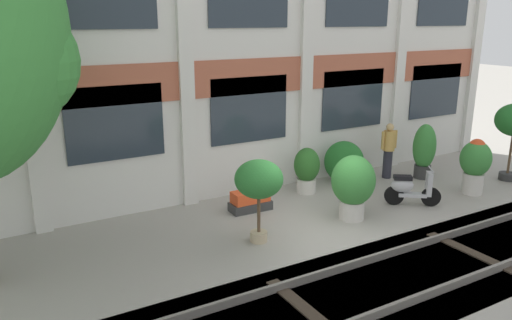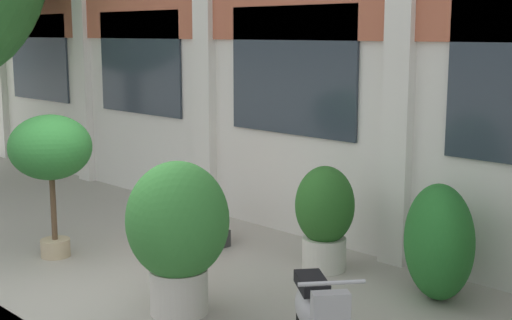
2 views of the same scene
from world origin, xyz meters
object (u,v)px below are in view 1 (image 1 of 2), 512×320
at_px(potted_plant_ribbed_drum, 307,169).
at_px(potted_plant_tall_urn, 259,181).
at_px(potted_plant_stone_basin, 424,150).
at_px(potted_plant_fluted_column, 475,162).
at_px(potted_plant_glazed_jar, 353,184).
at_px(potted_plant_square_trough, 250,201).
at_px(scooter_second_parked, 410,189).
at_px(resident_by_doorway, 388,149).
at_px(topiary_hedge, 344,162).

bearing_deg(potted_plant_ribbed_drum, potted_plant_tall_urn, -142.83).
bearing_deg(potted_plant_stone_basin, potted_plant_fluted_column, -86.31).
height_order(potted_plant_stone_basin, potted_plant_fluted_column, potted_plant_stone_basin).
xyz_separation_m(potted_plant_glazed_jar, potted_plant_ribbed_drum, (0.16, 2.04, -0.20)).
bearing_deg(potted_plant_square_trough, scooter_second_parked, -24.93).
bearing_deg(potted_plant_stone_basin, scooter_second_parked, -144.78).
relative_size(potted_plant_glazed_jar, scooter_second_parked, 1.31).
bearing_deg(potted_plant_glazed_jar, potted_plant_ribbed_drum, 85.64).
bearing_deg(potted_plant_square_trough, potted_plant_glazed_jar, -42.52).
bearing_deg(scooter_second_parked, potted_plant_stone_basin, 71.59).
relative_size(scooter_second_parked, resident_by_doorway, 0.72).
relative_size(resident_by_doorway, topiary_hedge, 1.34).
distance_m(potted_plant_stone_basin, topiary_hedge, 2.44).
relative_size(potted_plant_square_trough, potted_plant_glazed_jar, 0.67).
bearing_deg(potted_plant_stone_basin, potted_plant_ribbed_drum, 169.92).
relative_size(potted_plant_glazed_jar, potted_plant_fluted_column, 1.02).
height_order(potted_plant_square_trough, potted_plant_glazed_jar, potted_plant_glazed_jar).
xyz_separation_m(potted_plant_ribbed_drum, potted_plant_tall_urn, (-2.66, -2.01, 0.66)).
distance_m(potted_plant_ribbed_drum, resident_by_doorway, 2.83).
distance_m(potted_plant_square_trough, potted_plant_ribbed_drum, 2.03).
distance_m(potted_plant_square_trough, potted_plant_glazed_jar, 2.51).
xyz_separation_m(potted_plant_ribbed_drum, resident_by_doorway, (2.82, -0.12, 0.21)).
xyz_separation_m(potted_plant_stone_basin, potted_plant_tall_urn, (-6.35, -1.36, 0.48)).
distance_m(potted_plant_square_trough, potted_plant_fluted_column, 6.09).
distance_m(potted_plant_tall_urn, scooter_second_parked, 4.43).
xyz_separation_m(potted_plant_fluted_column, scooter_second_parked, (-2.12, 0.21, -0.43)).
height_order(potted_plant_ribbed_drum, topiary_hedge, potted_plant_ribbed_drum).
relative_size(potted_plant_square_trough, scooter_second_parked, 0.89).
relative_size(potted_plant_ribbed_drum, potted_plant_fluted_column, 0.82).
bearing_deg(scooter_second_parked, potted_plant_ribbed_drum, 165.34).
height_order(potted_plant_ribbed_drum, scooter_second_parked, potted_plant_ribbed_drum).
relative_size(potted_plant_square_trough, potted_plant_fluted_column, 0.69).
relative_size(scooter_second_parked, topiary_hedge, 0.96).
height_order(potted_plant_glazed_jar, topiary_hedge, potted_plant_glazed_jar).
bearing_deg(potted_plant_glazed_jar, potted_plant_stone_basin, 19.69).
relative_size(potted_plant_square_trough, potted_plant_tall_urn, 0.58).
bearing_deg(topiary_hedge, potted_plant_fluted_column, -45.76).
height_order(potted_plant_stone_basin, potted_plant_tall_urn, potted_plant_tall_urn).
height_order(potted_plant_tall_urn, topiary_hedge, potted_plant_tall_urn).
bearing_deg(potted_plant_square_trough, potted_plant_stone_basin, -2.69).
distance_m(potted_plant_fluted_column, resident_by_doorway, 2.39).
bearing_deg(potted_plant_tall_urn, potted_plant_fluted_column, -2.44).
height_order(potted_plant_square_trough, potted_plant_ribbed_drum, potted_plant_ribbed_drum).
height_order(potted_plant_stone_basin, resident_by_doorway, resident_by_doorway).
xyz_separation_m(potted_plant_glazed_jar, resident_by_doorway, (2.97, 1.92, 0.01)).
distance_m(potted_plant_square_trough, potted_plant_tall_urn, 2.08).
height_order(potted_plant_fluted_column, scooter_second_parked, potted_plant_fluted_column).
xyz_separation_m(potted_plant_stone_basin, potted_plant_fluted_column, (0.11, -1.63, 0.02)).
bearing_deg(resident_by_doorway, scooter_second_parked, -22.79).
height_order(potted_plant_glazed_jar, potted_plant_fluted_column, potted_plant_glazed_jar).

